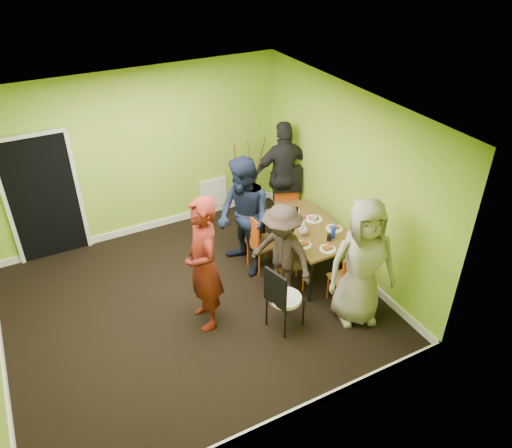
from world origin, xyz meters
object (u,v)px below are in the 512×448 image
Objects in this scene: person_standing at (203,265)px; person_front_end at (362,263)px; chair_left_far at (258,240)px; chair_back_end at (288,186)px; chair_left_near at (284,257)px; easel at (248,179)px; chair_bentwood at (282,296)px; person_left_far at (244,218)px; thermos at (304,224)px; person_left_near at (282,254)px; person_back_end at (284,175)px; dining_table at (309,230)px; blue_bottle at (333,232)px; chair_front_end at (348,277)px; orange_bottle at (299,222)px.

person_front_end is (1.85, -0.87, -0.04)m from person_standing.
chair_back_end reaches higher than chair_left_far.
chair_left_near is 2.09m from easel.
chair_bentwood reaches higher than chair_left_far.
person_left_far is (-0.32, 0.66, 0.40)m from chair_left_near.
person_left_near reaches higher than thermos.
person_back_end is at bearing 131.35° from person_standing.
dining_table is 0.81m from person_left_near.
blue_bottle is 0.86m from person_left_near.
chair_back_end is 0.62× the size of person_front_end.
blue_bottle is at bearing 46.38° from chair_left_far.
thermos is at bearing 98.47° from person_left_near.
easel is (-0.44, 0.63, -0.05)m from chair_back_end.
person_standing reaches higher than chair_front_end.
easel is 1.82m from thermos.
chair_front_end is at bearing 25.45° from person_left_near.
chair_front_end is at bearing -87.51° from easel.
person_back_end reaches higher than thermos.
easel is (0.91, 2.77, 0.21)m from chair_bentwood.
chair_left_far is 0.73m from thermos.
thermos is at bearing -172.16° from dining_table.
person_left_near is at bearing 92.46° from person_standing.
thermos is 1.24m from person_front_end.
blue_bottle is 0.10× the size of person_standing.
blue_bottle reaches higher than chair_front_end.
person_standing is at bearing -115.42° from person_left_near.
thermos is (-0.43, -1.19, 0.05)m from chair_back_end.
chair_left_near is 0.96m from chair_front_end.
chair_back_end reaches higher than chair_left_near.
chair_front_end is 1.19m from orange_bottle.
person_left_near reaches higher than chair_back_end.
chair_left_near reaches higher than blue_bottle.
person_left_near is (0.16, -0.83, -0.18)m from person_left_far.
dining_table is 1.26m from person_front_end.
person_left_far is (-0.78, 0.28, 0.15)m from orange_bottle.
person_back_end reaches higher than blue_bottle.
person_standing is 1.26× the size of person_left_near.
person_left_near is at bearing -179.73° from blue_bottle.
chair_front_end is (-0.31, -2.18, -0.29)m from chair_back_end.
easel is at bearing 97.22° from chair_front_end.
person_left_near reaches higher than chair_left_near.
person_left_far is at bearing 153.38° from dining_table.
thermos is 0.14× the size of person_left_near.
blue_bottle is at bearing 93.05° from person_standing.
blue_bottle is at bearing -68.63° from dining_table.
person_back_end reaches higher than person_left_far.
orange_bottle is 1.85m from person_standing.
dining_table is 0.78× the size of person_standing.
orange_bottle is at bearing 82.21° from person_back_end.
chair_left_near is 1.37m from person_standing.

